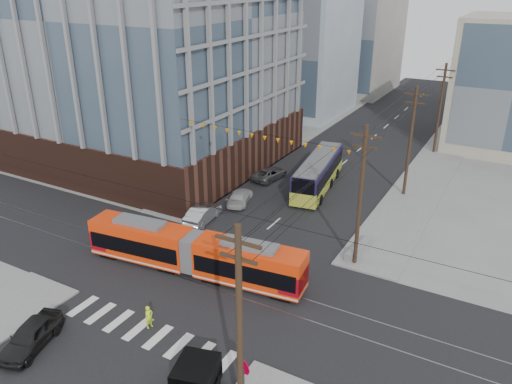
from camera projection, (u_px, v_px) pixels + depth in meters
ground at (178, 307)px, 33.21m from camera, size 160.00×160.00×0.00m
office_building at (138, 34)px, 55.79m from camera, size 30.00×25.00×28.60m
bg_bldg_nw_near at (289, 54)px, 78.90m from camera, size 18.00×16.00×18.00m
bg_bldg_nw_far at (350, 36)px, 93.18m from camera, size 16.00×18.00×20.00m
utility_pole_near at (240, 333)px, 22.41m from camera, size 0.30×0.30×11.00m
utility_pole_far at (460, 87)px, 72.08m from camera, size 0.30×0.30×11.00m
streetcar at (193, 253)px, 36.56m from camera, size 17.16×4.27×3.28m
city_bus at (318, 173)px, 51.32m from camera, size 4.28×12.09×3.36m
black_sedan at (31, 336)px, 29.39m from camera, size 3.05×4.95×1.57m
parked_car_silver at (203, 214)px, 44.57m from camera, size 2.06×4.75×1.52m
parked_car_white at (240, 197)px, 48.27m from camera, size 3.03×4.82×1.30m
parked_car_grey at (270, 174)px, 53.90m from camera, size 2.76×4.87×1.28m
pedestrian at (149, 317)px, 31.03m from camera, size 0.48×0.62×1.53m
jersey_barrier at (359, 249)px, 39.47m from camera, size 1.45×4.00×0.78m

